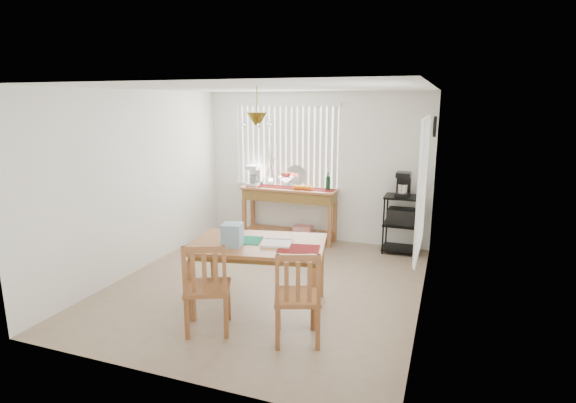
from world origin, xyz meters
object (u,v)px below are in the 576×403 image
at_px(wire_cart, 401,219).
at_px(chair_left, 207,288).
at_px(chair_right, 298,297).
at_px(cart_items, 403,185).
at_px(dining_table, 259,250).
at_px(sideboard, 290,201).

xyz_separation_m(wire_cart, chair_left, (-1.65, -3.37, -0.07)).
bearing_deg(wire_cart, chair_right, -101.73).
bearing_deg(cart_items, dining_table, -117.15).
xyz_separation_m(sideboard, chair_left, (0.28, -3.38, -0.21)).
xyz_separation_m(cart_items, chair_right, (-0.68, -3.27, -0.63)).
bearing_deg(chair_left, cart_items, 63.97).
xyz_separation_m(sideboard, wire_cart, (1.93, -0.01, -0.14)).
xyz_separation_m(sideboard, cart_items, (1.93, 0.00, 0.42)).
relative_size(wire_cart, chair_right, 0.94).
relative_size(cart_items, dining_table, 0.23).
xyz_separation_m(sideboard, chair_right, (1.26, -3.26, -0.22)).
height_order(chair_left, chair_right, chair_left).
bearing_deg(wire_cart, dining_table, -117.23).
height_order(sideboard, chair_left, chair_left).
height_order(dining_table, chair_left, chair_left).
distance_m(cart_items, chair_right, 3.39).
height_order(cart_items, dining_table, cart_items).
relative_size(sideboard, dining_table, 1.00).
distance_m(cart_items, dining_table, 3.01).
height_order(cart_items, chair_right, cart_items).
bearing_deg(sideboard, cart_items, 0.12).
height_order(wire_cart, cart_items, cart_items).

